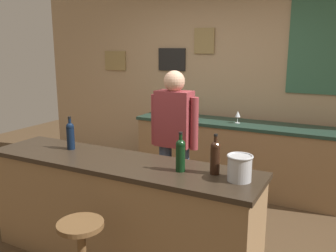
{
  "coord_description": "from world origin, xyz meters",
  "views": [
    {
      "loc": [
        1.7,
        -2.74,
        1.85
      ],
      "look_at": [
        0.04,
        0.45,
        1.05
      ],
      "focal_mm": 38.48,
      "sensor_mm": 36.0,
      "label": 1
    }
  ],
  "objects": [
    {
      "name": "ground_plane",
      "position": [
        0.0,
        0.0,
        0.0
      ],
      "size": [
        10.0,
        10.0,
        0.0
      ],
      "primitive_type": "plane",
      "color": "#4C3823"
    },
    {
      "name": "back_wall",
      "position": [
        0.02,
        2.03,
        1.41
      ],
      "size": [
        6.0,
        0.09,
        2.8
      ],
      "color": "tan",
      "rests_on": "ground_plane"
    },
    {
      "name": "bar_counter",
      "position": [
        0.0,
        -0.4,
        0.46
      ],
      "size": [
        2.43,
        0.6,
        0.92
      ],
      "color": "olive",
      "rests_on": "ground_plane"
    },
    {
      "name": "side_counter",
      "position": [
        0.4,
        1.65,
        0.45
      ],
      "size": [
        2.68,
        0.56,
        0.9
      ],
      "color": "olive",
      "rests_on": "ground_plane"
    },
    {
      "name": "bartender",
      "position": [
        0.12,
        0.42,
        0.94
      ],
      "size": [
        0.52,
        0.21,
        1.62
      ],
      "color": "#384766",
      "rests_on": "ground_plane"
    },
    {
      "name": "bar_stool",
      "position": [
        0.14,
        -1.03,
        0.46
      ],
      "size": [
        0.32,
        0.32,
        0.68
      ],
      "color": "brown",
      "rests_on": "ground_plane"
    },
    {
      "name": "wine_bottle_a",
      "position": [
        -0.57,
        -0.32,
        1.06
      ],
      "size": [
        0.07,
        0.07,
        0.31
      ],
      "color": "black",
      "rests_on": "bar_counter"
    },
    {
      "name": "wine_bottle_b",
      "position": [
        0.58,
        -0.39,
        1.06
      ],
      "size": [
        0.07,
        0.07,
        0.31
      ],
      "color": "black",
      "rests_on": "bar_counter"
    },
    {
      "name": "wine_bottle_c",
      "position": [
        0.83,
        -0.33,
        1.06
      ],
      "size": [
        0.07,
        0.07,
        0.31
      ],
      "color": "black",
      "rests_on": "bar_counter"
    },
    {
      "name": "ice_bucket",
      "position": [
        1.04,
        -0.38,
        1.02
      ],
      "size": [
        0.19,
        0.19,
        0.19
      ],
      "color": "#B7BABF",
      "rests_on": "bar_counter"
    },
    {
      "name": "wine_glass_a",
      "position": [
        -0.31,
        1.63,
        1.01
      ],
      "size": [
        0.07,
        0.07,
        0.16
      ],
      "color": "silver",
      "rests_on": "side_counter"
    },
    {
      "name": "wine_glass_b",
      "position": [
        0.42,
        1.61,
        1.01
      ],
      "size": [
        0.07,
        0.07,
        0.16
      ],
      "color": "silver",
      "rests_on": "side_counter"
    }
  ]
}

